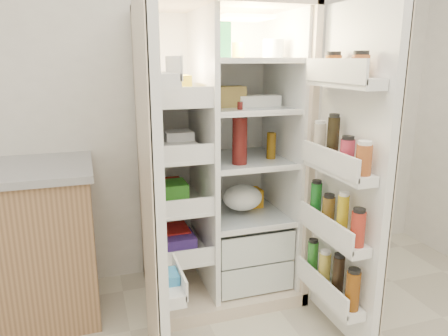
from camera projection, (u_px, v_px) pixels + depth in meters
name	position (u px, v px, depth m)	size (l,w,h in m)	color
wall_back	(176.00, 80.00, 2.80)	(4.00, 0.02, 2.70)	white
refrigerator	(220.00, 179.00, 2.69)	(0.92, 0.70, 1.80)	beige
freezer_door	(153.00, 193.00, 1.94)	(0.15, 0.40, 1.72)	white
fridge_door	(348.00, 183.00, 2.16)	(0.17, 0.58, 1.72)	white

